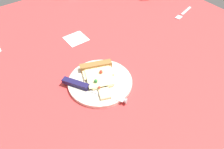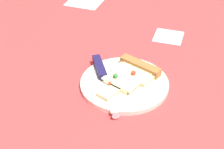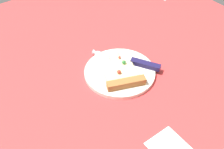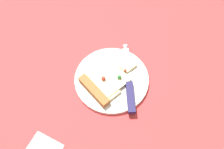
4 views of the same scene
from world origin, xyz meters
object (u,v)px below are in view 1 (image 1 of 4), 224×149
at_px(plate, 100,82).
at_px(knife, 87,88).
at_px(pizza_slice, 98,74).
at_px(fork, 183,13).

xyz_separation_m(plate, knife, (-0.01, 0.06, 0.01)).
distance_m(pizza_slice, fork, 0.63).
bearing_deg(plate, knife, 95.96).
relative_size(plate, pizza_slice, 1.21).
distance_m(plate, fork, 0.64).
relative_size(knife, fork, 1.42).
bearing_deg(plate, fork, -76.44).
distance_m(knife, fork, 0.70).
height_order(pizza_slice, knife, pizza_slice).
bearing_deg(pizza_slice, fork, -146.97).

